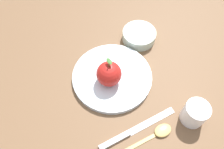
% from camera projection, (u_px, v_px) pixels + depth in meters
% --- Properties ---
extents(ground_plane, '(2.40, 2.40, 0.00)m').
position_uv_depth(ground_plane, '(111.00, 88.00, 0.66)').
color(ground_plane, brown).
extents(dinner_plate, '(0.24, 0.24, 0.02)m').
position_uv_depth(dinner_plate, '(112.00, 76.00, 0.67)').
color(dinner_plate, silver).
rests_on(dinner_plate, ground_plane).
extents(apple, '(0.07, 0.07, 0.09)m').
position_uv_depth(apple, '(109.00, 74.00, 0.63)').
color(apple, '#B21E19').
rests_on(apple, dinner_plate).
extents(side_bowl, '(0.11, 0.11, 0.03)m').
position_uv_depth(side_bowl, '(139.00, 35.00, 0.75)').
color(side_bowl, '#B2C6B2').
rests_on(side_bowl, ground_plane).
extents(cup, '(0.06, 0.06, 0.07)m').
position_uv_depth(cup, '(195.00, 113.00, 0.58)').
color(cup, white).
rests_on(cup, ground_plane).
extents(knife, '(0.14, 0.20, 0.01)m').
position_uv_depth(knife, '(131.00, 132.00, 0.59)').
color(knife, silver).
rests_on(knife, ground_plane).
extents(spoon, '(0.12, 0.17, 0.01)m').
position_uv_depth(spoon, '(156.00, 134.00, 0.58)').
color(spoon, '#D8B766').
rests_on(spoon, ground_plane).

